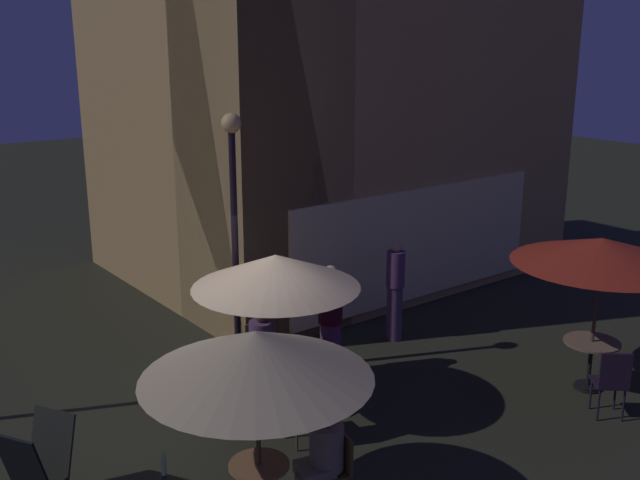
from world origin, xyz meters
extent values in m
plane|color=#2A2B1E|center=(0.00, 0.00, 0.00)|extent=(60.00, 60.00, 0.00)
cube|color=tan|center=(5.77, 2.69, 4.79)|extent=(8.49, 2.22, 9.57)
cube|color=tan|center=(2.64, 4.87, 4.79)|extent=(2.22, 6.59, 9.57)
cube|color=beige|center=(5.34, 1.54, 1.25)|extent=(5.94, 0.08, 2.10)
cylinder|color=black|center=(1.09, 1.10, 1.86)|extent=(0.10, 0.10, 3.73)
sphere|color=#F5C976|center=(1.09, 1.10, 3.81)|extent=(0.29, 0.29, 0.29)
cube|color=black|center=(-2.19, -0.30, 0.51)|extent=(0.54, 0.63, 0.99)
cube|color=black|center=(-2.51, -0.48, 0.51)|extent=(0.54, 0.63, 0.99)
cylinder|color=black|center=(4.88, -2.43, 0.01)|extent=(0.40, 0.40, 0.03)
cylinder|color=black|center=(4.88, -2.43, 0.36)|extent=(0.06, 0.06, 0.71)
cylinder|color=#7B614A|center=(4.88, -2.43, 0.73)|extent=(0.80, 0.80, 0.03)
cylinder|color=black|center=(0.84, -0.31, 0.01)|extent=(0.40, 0.40, 0.03)
cylinder|color=black|center=(0.84, -0.31, 0.35)|extent=(0.06, 0.06, 0.70)
cylinder|color=#865F4A|center=(0.84, -0.31, 0.71)|extent=(0.61, 0.61, 0.03)
cylinder|color=#8C5D3C|center=(-0.65, -2.14, 0.72)|extent=(0.63, 0.63, 0.03)
cylinder|color=black|center=(4.88, -2.43, 0.03)|extent=(0.36, 0.36, 0.06)
cylinder|color=#513128|center=(4.88, -2.43, 1.12)|extent=(0.05, 0.05, 2.23)
cone|color=maroon|center=(4.88, -2.43, 2.10)|extent=(2.48, 2.48, 0.37)
cylinder|color=black|center=(0.84, -0.31, 0.03)|extent=(0.36, 0.36, 0.06)
cylinder|color=#53341F|center=(0.84, -0.31, 1.11)|extent=(0.05, 0.05, 2.23)
cone|color=beige|center=(0.84, -0.31, 2.06)|extent=(2.20, 2.20, 0.44)
cylinder|color=#4E3C22|center=(-0.65, -2.14, 1.07)|extent=(0.05, 0.05, 2.15)
cone|color=tan|center=(-0.65, -2.14, 1.95)|extent=(2.35, 2.35, 0.50)
cylinder|color=black|center=(4.34, -2.81, 0.23)|extent=(0.03, 0.03, 0.46)
cylinder|color=black|center=(4.59, -3.02, 0.23)|extent=(0.03, 0.03, 0.46)
cylinder|color=black|center=(4.13, -3.06, 0.23)|extent=(0.03, 0.03, 0.46)
cylinder|color=black|center=(4.38, -3.27, 0.23)|extent=(0.03, 0.03, 0.46)
cube|color=black|center=(4.36, -3.04, 0.48)|extent=(0.58, 0.58, 0.04)
cube|color=black|center=(4.24, -3.18, 0.74)|extent=(0.34, 0.30, 0.49)
cylinder|color=#4F371A|center=(1.18, 0.23, 0.23)|extent=(0.03, 0.03, 0.46)
cylinder|color=#4F371A|center=(0.88, 0.33, 0.23)|extent=(0.03, 0.03, 0.46)
cylinder|color=#4F371A|center=(1.28, 0.53, 0.23)|extent=(0.03, 0.03, 0.46)
cylinder|color=#4F371A|center=(0.98, 0.63, 0.23)|extent=(0.03, 0.03, 0.46)
cube|color=#4F371A|center=(1.08, 0.43, 0.48)|extent=(0.50, 0.50, 0.04)
cube|color=#4F371A|center=(1.14, 0.60, 0.73)|extent=(0.39, 0.16, 0.48)
cylinder|color=black|center=(0.33, -0.05, 0.24)|extent=(0.03, 0.03, 0.48)
cylinder|color=black|center=(0.28, -0.40, 0.24)|extent=(0.03, 0.03, 0.48)
cylinder|color=black|center=(-0.01, 0.00, 0.24)|extent=(0.03, 0.03, 0.48)
cylinder|color=black|center=(-0.07, -0.34, 0.24)|extent=(0.03, 0.03, 0.48)
cube|color=black|center=(0.13, -0.20, 0.50)|extent=(0.50, 0.50, 0.04)
cube|color=black|center=(-0.06, -0.17, 0.75)|extent=(0.11, 0.44, 0.47)
cylinder|color=brown|center=(0.56, -0.86, 0.23)|extent=(0.03, 0.03, 0.46)
cylinder|color=brown|center=(0.91, -0.93, 0.23)|extent=(0.03, 0.03, 0.46)
cylinder|color=brown|center=(0.50, -1.21, 0.23)|extent=(0.03, 0.03, 0.46)
cylinder|color=brown|center=(0.85, -1.27, 0.23)|extent=(0.03, 0.03, 0.46)
cube|color=brown|center=(0.70, -1.07, 0.48)|extent=(0.51, 0.51, 0.04)
cube|color=brown|center=(0.67, -1.26, 0.72)|extent=(0.44, 0.12, 0.45)
cylinder|color=#513E1F|center=(0.30, -2.19, 0.21)|extent=(0.03, 0.03, 0.42)
cube|color=#513E1F|center=(0.10, -2.32, 0.44)|extent=(0.51, 0.51, 0.04)
cube|color=#513E1F|center=(0.28, -2.36, 0.66)|extent=(0.14, 0.42, 0.42)
cube|color=#836361|center=(1.04, 0.30, 0.49)|extent=(0.46, 0.46, 0.14)
cylinder|color=#836361|center=(0.99, 0.15, 0.24)|extent=(0.14, 0.14, 0.49)
cylinder|color=#5F3F69|center=(1.08, 0.43, 0.78)|extent=(0.37, 0.37, 0.58)
sphere|color=brown|center=(1.08, 0.43, 1.16)|extent=(0.20, 0.20, 0.20)
cube|color=#7C6153|center=(0.73, -0.93, 0.49)|extent=(0.40, 0.41, 0.14)
cylinder|color=#7C6153|center=(0.76, -0.77, 0.24)|extent=(0.14, 0.14, 0.49)
cylinder|color=black|center=(0.70, -1.07, 0.77)|extent=(0.35, 0.35, 0.56)
sphere|color=#976F4D|center=(0.70, -1.07, 1.14)|extent=(0.21, 0.21, 0.21)
cube|color=slate|center=(-0.04, -2.28, 0.49)|extent=(0.44, 0.45, 0.14)
cylinder|color=gray|center=(0.10, -2.32, 0.74)|extent=(0.37, 0.37, 0.51)
sphere|color=beige|center=(0.10, -2.32, 1.09)|extent=(0.20, 0.20, 0.20)
cylinder|color=#5D325E|center=(2.17, 0.23, 0.43)|extent=(0.31, 0.31, 0.86)
cylinder|color=#490F1C|center=(2.17, 0.23, 1.19)|extent=(0.37, 0.37, 0.67)
sphere|color=beige|center=(2.17, 0.23, 1.63)|extent=(0.23, 0.23, 0.23)
cylinder|color=#553C5E|center=(3.89, 0.65, 0.48)|extent=(0.26, 0.26, 0.95)
cylinder|color=#5F385F|center=(3.89, 0.65, 1.26)|extent=(0.31, 0.31, 0.61)
sphere|color=tan|center=(3.89, 0.65, 1.64)|extent=(0.19, 0.19, 0.19)
camera|label=1|loc=(-4.24, -7.80, 4.95)|focal=41.29mm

